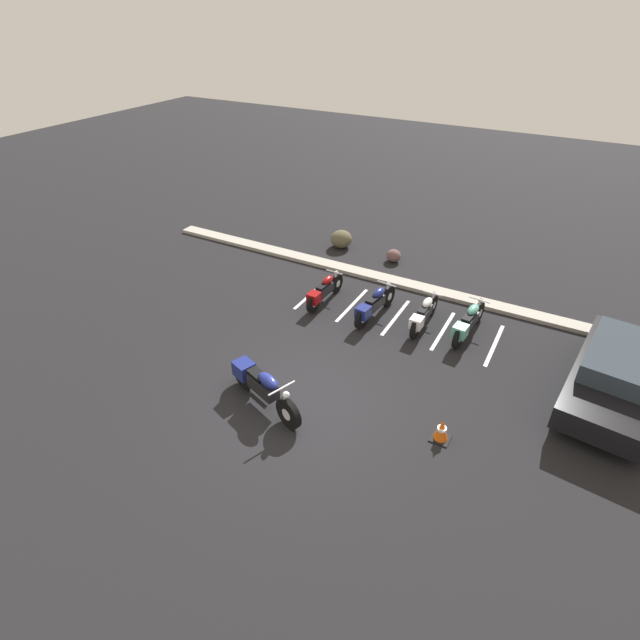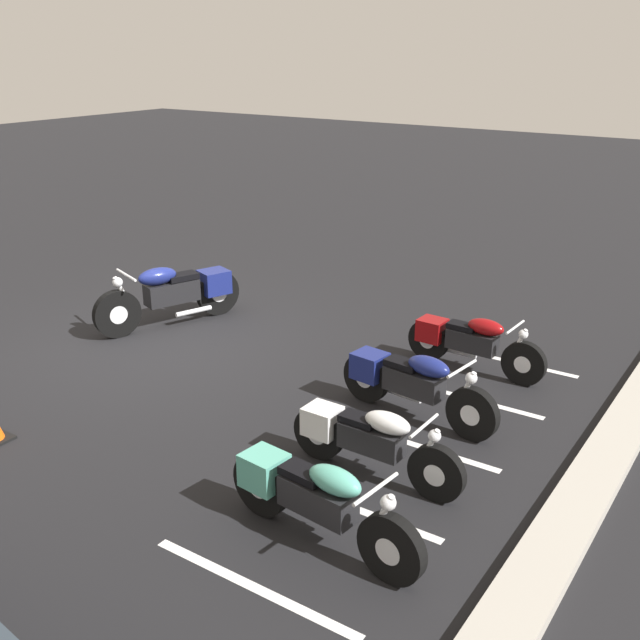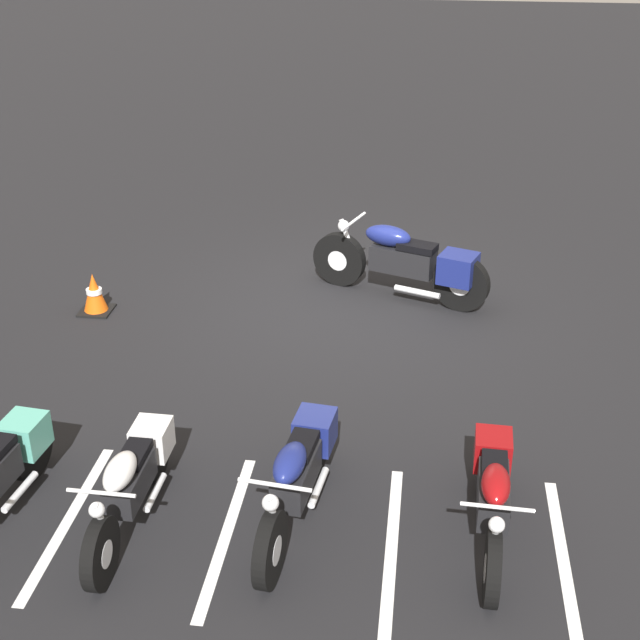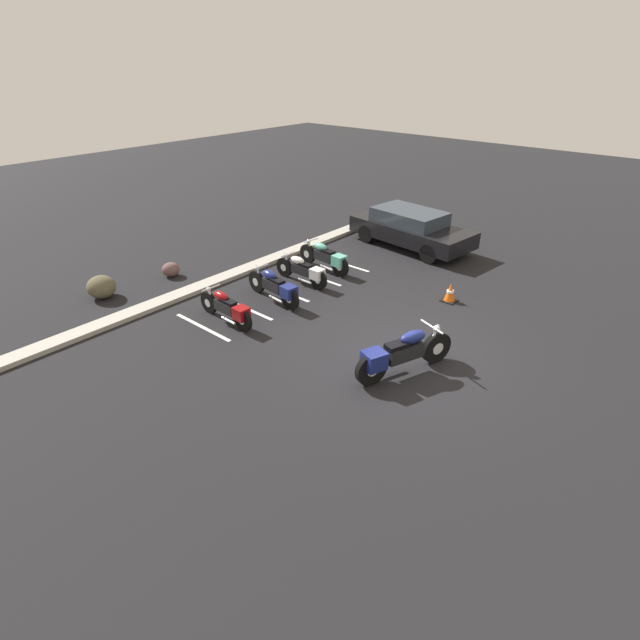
{
  "view_description": "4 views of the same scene",
  "coord_description": "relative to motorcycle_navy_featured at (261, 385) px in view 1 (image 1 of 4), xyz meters",
  "views": [
    {
      "loc": [
        4.54,
        -7.21,
        7.88
      ],
      "look_at": [
        -0.54,
        1.97,
        0.99
      ],
      "focal_mm": 28.0,
      "sensor_mm": 36.0,
      "label": 1
    },
    {
      "loc": [
        7.26,
        7.73,
        4.22
      ],
      "look_at": [
        -0.24,
        2.7,
        0.85
      ],
      "focal_mm": 42.0,
      "sensor_mm": 36.0,
      "label": 2
    },
    {
      "loc": [
        -0.94,
        10.28,
        5.08
      ],
      "look_at": [
        0.04,
        2.47,
        1.06
      ],
      "focal_mm": 50.0,
      "sensor_mm": 36.0,
      "label": 3
    },
    {
      "loc": [
        -8.56,
        -4.88,
        6.08
      ],
      "look_at": [
        -1.07,
        1.59,
        0.75
      ],
      "focal_mm": 28.0,
      "sensor_mm": 36.0,
      "label": 4
    }
  ],
  "objects": [
    {
      "name": "parked_bike_1",
      "position": [
        0.77,
        4.51,
        -0.07
      ],
      "size": [
        0.64,
        2.12,
        0.83
      ],
      "rotation": [
        0.0,
        0.0,
        1.45
      ],
      "color": "black",
      "rests_on": "ground"
    },
    {
      "name": "traffic_cone",
      "position": [
        3.92,
        0.89,
        -0.27
      ],
      "size": [
        0.4,
        0.4,
        0.53
      ],
      "color": "black",
      "rests_on": "ground"
    },
    {
      "name": "stall_line_2",
      "position": [
        1.34,
        4.85,
        -0.51
      ],
      "size": [
        0.1,
        2.1,
        0.0
      ],
      "primitive_type": "cube",
      "color": "white",
      "rests_on": "ground"
    },
    {
      "name": "concrete_curb",
      "position": [
        0.75,
        6.76,
        -0.45
      ],
      "size": [
        18.0,
        0.5,
        0.12
      ],
      "primitive_type": "cube",
      "color": "#A8A399",
      "rests_on": "ground"
    },
    {
      "name": "landscape_rock_0",
      "position": [
        -2.22,
        8.36,
        -0.19
      ],
      "size": [
        0.95,
        0.95,
        0.64
      ],
      "primitive_type": "ellipsoid",
      "rotation": [
        0.0,
        0.0,
        1.83
      ],
      "color": "brown",
      "rests_on": "ground"
    },
    {
      "name": "stall_line_0",
      "position": [
        -1.48,
        4.85,
        -0.51
      ],
      "size": [
        0.1,
        2.1,
        0.0
      ],
      "primitive_type": "cube",
      "color": "white",
      "rests_on": "ground"
    },
    {
      "name": "stall_line_1",
      "position": [
        -0.07,
        4.85,
        -0.51
      ],
      "size": [
        0.1,
        2.1,
        0.0
      ],
      "primitive_type": "cube",
      "color": "white",
      "rests_on": "ground"
    },
    {
      "name": "stall_line_3",
      "position": [
        2.75,
        4.85,
        -0.51
      ],
      "size": [
        0.1,
        2.1,
        0.0
      ],
      "primitive_type": "cube",
      "color": "white",
      "rests_on": "ground"
    },
    {
      "name": "stall_line_4",
      "position": [
        4.16,
        4.85,
        -0.51
      ],
      "size": [
        0.1,
        2.1,
        0.0
      ],
      "primitive_type": "cube",
      "color": "white",
      "rests_on": "ground"
    },
    {
      "name": "parked_bike_0",
      "position": [
        -0.88,
        4.54,
        -0.1
      ],
      "size": [
        0.56,
        1.99,
        0.78
      ],
      "rotation": [
        0.0,
        0.0,
        1.53
      ],
      "color": "black",
      "rests_on": "ground"
    },
    {
      "name": "motorcycle_navy_featured",
      "position": [
        0.0,
        0.0,
        0.0
      ],
      "size": [
        2.35,
        1.09,
        0.96
      ],
      "rotation": [
        0.0,
        0.0,
        -0.35
      ],
      "color": "black",
      "rests_on": "ground"
    },
    {
      "name": "landscape_rock_1",
      "position": [
        -0.09,
        8.19,
        -0.3
      ],
      "size": [
        0.69,
        0.67,
        0.43
      ],
      "primitive_type": "ellipsoid",
      "rotation": [
        0.0,
        0.0,
        1.09
      ],
      "color": "brown",
      "rests_on": "ground"
    },
    {
      "name": "parked_bike_2",
      "position": [
        2.17,
        4.75,
        -0.1
      ],
      "size": [
        0.56,
        1.99,
        0.78
      ],
      "rotation": [
        0.0,
        0.0,
        1.55
      ],
      "color": "black",
      "rests_on": "ground"
    },
    {
      "name": "parked_bike_3",
      "position": [
        3.37,
        4.9,
        -0.07
      ],
      "size": [
        0.62,
        2.12,
        0.83
      ],
      "rotation": [
        0.0,
        0.0,
        1.47
      ],
      "color": "black",
      "rests_on": "ground"
    },
    {
      "name": "car_black",
      "position": [
        6.98,
        4.07,
        0.17
      ],
      "size": [
        2.29,
        4.48,
        1.29
      ],
      "rotation": [
        0.0,
        0.0,
        -1.69
      ],
      "color": "black",
      "rests_on": "ground"
    },
    {
      "name": "ground",
      "position": [
        0.75,
        0.37,
        -0.51
      ],
      "size": [
        60.0,
        60.0,
        0.0
      ],
      "primitive_type": "plane",
      "color": "black"
    }
  ]
}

